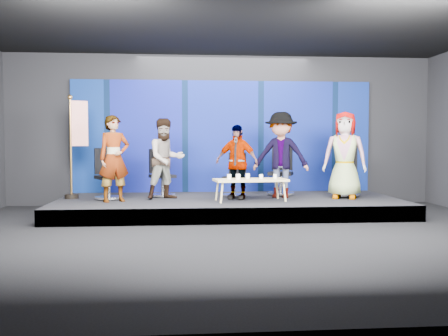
{
  "coord_description": "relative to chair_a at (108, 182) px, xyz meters",
  "views": [
    {
      "loc": [
        -0.96,
        -7.75,
        1.47
      ],
      "look_at": [
        -0.11,
        2.4,
        0.94
      ],
      "focal_mm": 40.0,
      "sensor_mm": 36.0,
      "label": 1
    }
  ],
  "objects": [
    {
      "name": "chair_a",
      "position": [
        0.0,
        0.0,
        0.0
      ],
      "size": [
        0.79,
        0.79,
        1.05
      ],
      "rotation": [
        0.0,
        0.0,
        0.47
      ],
      "color": "silver",
      "rests_on": "riser"
    },
    {
      "name": "panelist_d",
      "position": [
        3.59,
        -0.01,
        0.56
      ],
      "size": [
        1.32,
        1.01,
        1.8
      ],
      "primitive_type": "imported",
      "rotation": [
        0.0,
        0.0,
        -0.34
      ],
      "color": "black",
      "rests_on": "riser"
    },
    {
      "name": "mug_e",
      "position": [
        3.38,
        -0.46,
        0.14
      ],
      "size": [
        0.07,
        0.07,
        0.08
      ],
      "primitive_type": "cylinder",
      "color": "white",
      "rests_on": "coffee_table"
    },
    {
      "name": "coffee_table",
      "position": [
        2.87,
        -0.58,
        0.06
      ],
      "size": [
        1.49,
        0.77,
        0.44
      ],
      "rotation": [
        0.0,
        0.0,
        0.12
      ],
      "color": "tan",
      "rests_on": "riser"
    },
    {
      "name": "room_walls",
      "position": [
        2.48,
        -2.59,
        1.79
      ],
      "size": [
        10.02,
        8.02,
        3.51
      ],
      "color": "black",
      "rests_on": "ground"
    },
    {
      "name": "mug_b",
      "position": [
        2.61,
        -0.71,
        0.15
      ],
      "size": [
        0.09,
        0.09,
        0.11
      ],
      "primitive_type": "cylinder",
      "color": "white",
      "rests_on": "coffee_table"
    },
    {
      "name": "panelist_b",
      "position": [
        1.18,
        -0.08,
        0.48
      ],
      "size": [
        0.99,
        0.9,
        1.65
      ],
      "primitive_type": "imported",
      "rotation": [
        0.0,
        0.0,
        0.43
      ],
      "color": "black",
      "rests_on": "riser"
    },
    {
      "name": "chair_b",
      "position": [
        1.08,
        0.41,
        -0.01
      ],
      "size": [
        0.76,
        0.76,
        1.02
      ],
      "rotation": [
        0.0,
        0.0,
        0.43
      ],
      "color": "silver",
      "rests_on": "riser"
    },
    {
      "name": "mug_c",
      "position": [
        2.82,
        -0.48,
        0.15
      ],
      "size": [
        0.09,
        0.09,
        0.1
      ],
      "primitive_type": "cylinder",
      "color": "white",
      "rests_on": "coffee_table"
    },
    {
      "name": "panelist_a",
      "position": [
        0.19,
        -0.47,
        0.5
      ],
      "size": [
        0.74,
        0.64,
        1.7
      ],
      "primitive_type": "imported",
      "rotation": [
        0.0,
        0.0,
        0.47
      ],
      "color": "black",
      "rests_on": "riser"
    },
    {
      "name": "mug_d",
      "position": [
        3.08,
        -0.57,
        0.14
      ],
      "size": [
        0.08,
        0.08,
        0.09
      ],
      "primitive_type": "cylinder",
      "color": "white",
      "rests_on": "coffee_table"
    },
    {
      "name": "riser",
      "position": [
        2.48,
        -0.09,
        -0.49
      ],
      "size": [
        7.0,
        3.0,
        0.3
      ],
      "primitive_type": "cube",
      "color": "black",
      "rests_on": "ground"
    },
    {
      "name": "ground",
      "position": [
        2.48,
        -2.59,
        -0.64
      ],
      "size": [
        10.0,
        10.0,
        0.0
      ],
      "primitive_type": "plane",
      "color": "black",
      "rests_on": "ground"
    },
    {
      "name": "chair_e",
      "position": [
        5.06,
        0.2,
        0.02
      ],
      "size": [
        0.81,
        0.81,
        1.11
      ],
      "rotation": [
        0.0,
        0.0,
        -0.38
      ],
      "color": "silver",
      "rests_on": "riser"
    },
    {
      "name": "flag_stand",
      "position": [
        -0.67,
        0.21,
        0.79
      ],
      "size": [
        0.48,
        0.29,
        2.14
      ],
      "rotation": [
        0.0,
        0.0,
        0.42
      ],
      "color": "black",
      "rests_on": "riser"
    },
    {
      "name": "chair_d",
      "position": [
        3.69,
        0.49,
        0.02
      ],
      "size": [
        0.8,
        0.8,
        1.11
      ],
      "rotation": [
        0.0,
        0.0,
        -0.34
      ],
      "color": "silver",
      "rests_on": "riser"
    },
    {
      "name": "panelist_e",
      "position": [
        4.87,
        -0.27,
        0.56
      ],
      "size": [
        1.03,
        0.86,
        1.8
      ],
      "primitive_type": "imported",
      "rotation": [
        0.0,
        0.0,
        -0.38
      ],
      "color": "black",
      "rests_on": "riser"
    },
    {
      "name": "panelist_c",
      "position": [
        2.63,
        -0.21,
        0.42
      ],
      "size": [
        0.97,
        0.71,
        1.52
      ],
      "primitive_type": "imported",
      "rotation": [
        0.0,
        0.0,
        -0.43
      ],
      "color": "black",
      "rests_on": "riser"
    },
    {
      "name": "chair_c",
      "position": [
        2.65,
        0.29,
        -0.03
      ],
      "size": [
        0.7,
        0.7,
        0.94
      ],
      "rotation": [
        0.0,
        0.0,
        -0.43
      ],
      "color": "silver",
      "rests_on": "riser"
    },
    {
      "name": "mug_a",
      "position": [
        2.44,
        -0.62,
        0.15
      ],
      "size": [
        0.08,
        0.08,
        0.1
      ],
      "primitive_type": "cylinder",
      "color": "white",
      "rests_on": "coffee_table"
    },
    {
      "name": "backdrop",
      "position": [
        2.48,
        1.36,
        0.96
      ],
      "size": [
        7.0,
        0.08,
        2.6
      ],
      "primitive_type": "cube",
      "color": "navy",
      "rests_on": "riser"
    }
  ]
}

